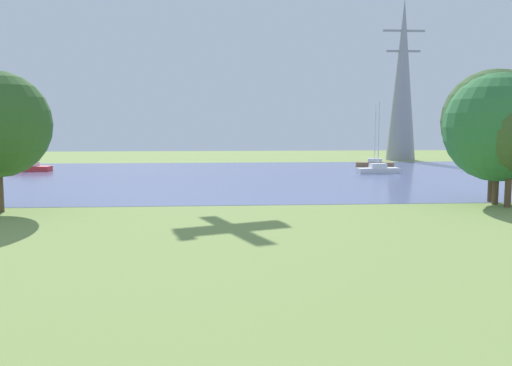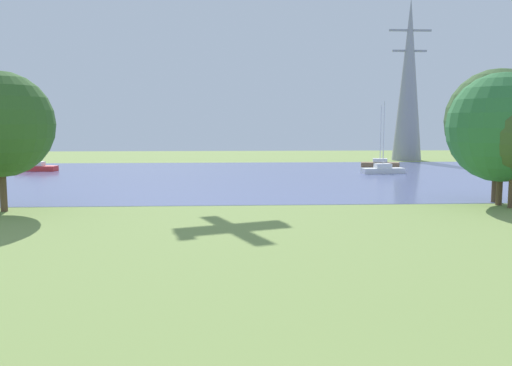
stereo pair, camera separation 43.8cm
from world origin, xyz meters
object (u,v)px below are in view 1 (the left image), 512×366
(sailboat_red, at_px, (30,167))
(tree_east_near, at_px, (494,121))
(tree_west_far, at_px, (498,127))
(sailboat_white, at_px, (378,169))
(tree_mid_shore, at_px, (511,132))
(sailboat_brown, at_px, (375,163))
(electricity_pylon, at_px, (402,80))

(sailboat_red, relative_size, tree_east_near, 0.77)
(tree_west_far, height_order, tree_east_near, tree_east_near)
(sailboat_white, xyz_separation_m, tree_west_far, (1.42, -23.44, 4.94))
(sailboat_red, distance_m, tree_mid_shore, 51.78)
(sailboat_brown, bearing_deg, tree_east_near, -90.65)
(tree_west_far, height_order, tree_mid_shore, tree_west_far)
(tree_east_near, distance_m, electricity_pylon, 44.46)
(tree_mid_shore, bearing_deg, sailboat_white, 93.80)
(sailboat_brown, height_order, tree_west_far, tree_west_far)
(tree_mid_shore, bearing_deg, sailboat_red, 144.43)
(sailboat_brown, xyz_separation_m, tree_east_near, (-0.35, -30.68, 5.38))
(sailboat_red, relative_size, electricity_pylon, 0.30)
(sailboat_white, distance_m, tree_east_near, 22.85)
(sailboat_white, xyz_separation_m, tree_east_near, (1.76, -22.14, 5.37))
(tree_mid_shore, relative_size, electricity_pylon, 0.33)
(sailboat_white, bearing_deg, tree_mid_shore, -86.20)
(sailboat_brown, relative_size, tree_east_near, 0.83)
(sailboat_red, xyz_separation_m, sailboat_white, (40.31, -5.30, 0.01))
(sailboat_red, relative_size, tree_west_far, 0.80)
(sailboat_brown, distance_m, tree_west_far, 32.36)
(sailboat_red, height_order, tree_west_far, tree_west_far)
(sailboat_brown, xyz_separation_m, sailboat_white, (-2.11, -8.54, 0.00))
(sailboat_brown, relative_size, tree_mid_shore, 0.99)
(sailboat_red, bearing_deg, tree_west_far, -34.56)
(sailboat_white, bearing_deg, electricity_pylon, 65.11)
(tree_west_far, xyz_separation_m, tree_mid_shore, (0.22, -1.27, -0.30))
(sailboat_brown, relative_size, sailboat_white, 0.98)
(sailboat_red, relative_size, sailboat_white, 0.91)
(electricity_pylon, bearing_deg, sailboat_white, -114.89)
(tree_east_near, xyz_separation_m, electricity_pylon, (8.04, 43.28, 6.29))
(sailboat_red, height_order, tree_mid_shore, tree_mid_shore)
(tree_east_near, relative_size, electricity_pylon, 0.39)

